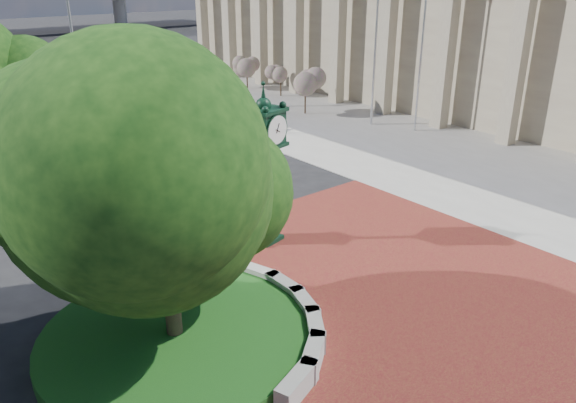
% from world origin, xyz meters
% --- Properties ---
extents(ground, '(200.00, 200.00, 0.00)m').
position_xyz_m(ground, '(0.00, 0.00, 0.00)').
color(ground, black).
rests_on(ground, ground).
extents(plaza, '(12.00, 12.00, 0.04)m').
position_xyz_m(plaza, '(0.00, -1.00, 0.02)').
color(plaza, maroon).
rests_on(plaza, ground).
extents(sidewalk, '(20.00, 50.00, 0.04)m').
position_xyz_m(sidewalk, '(16.00, 10.00, 0.02)').
color(sidewalk, '#9E9B93').
rests_on(sidewalk, ground).
extents(planter_wall, '(2.96, 6.77, 0.54)m').
position_xyz_m(planter_wall, '(-2.71, -0.00, 0.27)').
color(planter_wall, '#9E9B93').
rests_on(planter_wall, ground).
extents(grass_bed, '(6.10, 6.10, 0.40)m').
position_xyz_m(grass_bed, '(-5.00, 0.00, 0.20)').
color(grass_bed, '#134515').
rests_on(grass_bed, ground).
extents(civic_building, '(17.35, 44.00, 8.60)m').
position_xyz_m(civic_building, '(23.60, 12.00, 4.33)').
color(civic_building, gray).
rests_on(civic_building, ground).
extents(tree_planter, '(5.20, 5.20, 6.33)m').
position_xyz_m(tree_planter, '(-5.00, 0.00, 3.72)').
color(tree_planter, '#38281C').
rests_on(tree_planter, ground).
extents(post_clock, '(1.21, 1.21, 4.97)m').
position_xyz_m(post_clock, '(-0.12, 3.00, 2.73)').
color(post_clock, black).
rests_on(post_clock, ground).
extents(parked_car, '(2.67, 4.86, 1.57)m').
position_xyz_m(parked_car, '(2.85, 36.71, 0.78)').
color(parked_car, '#5B0D1A').
rests_on(parked_car, ground).
extents(flagpole_a, '(1.46, 0.25, 9.40)m').
position_xyz_m(flagpole_a, '(13.95, 8.35, 4.82)').
color(flagpole_a, silver).
rests_on(flagpole_a, ground).
extents(flagpole_b, '(1.60, 0.59, 10.56)m').
position_xyz_m(flagpole_b, '(13.10, 10.71, 5.41)').
color(flagpole_b, silver).
rests_on(flagpole_b, ground).
extents(street_lamp_near, '(1.92, 0.90, 8.97)m').
position_xyz_m(street_lamp_near, '(2.39, 24.68, 5.26)').
color(street_lamp_near, slate).
rests_on(street_lamp_near, ground).
extents(shrub_near, '(1.20, 1.20, 2.20)m').
position_xyz_m(shrub_near, '(11.94, 14.95, 1.59)').
color(shrub_near, '#38281C').
rests_on(shrub_near, ground).
extents(shrub_mid, '(1.20, 1.20, 2.20)m').
position_xyz_m(shrub_mid, '(13.95, 19.78, 1.59)').
color(shrub_mid, '#38281C').
rests_on(shrub_mid, ground).
extents(shrub_far, '(1.20, 1.20, 2.20)m').
position_xyz_m(shrub_far, '(13.76, 23.41, 1.59)').
color(shrub_far, '#38281C').
rests_on(shrub_far, ground).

